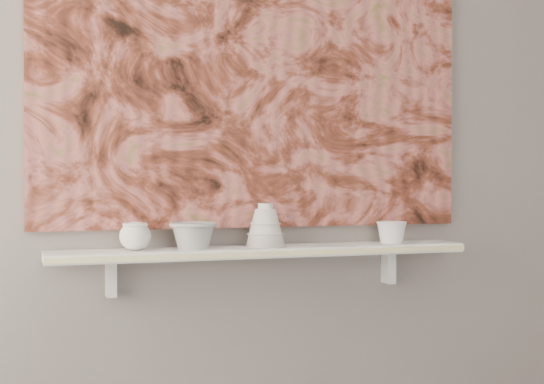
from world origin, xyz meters
name	(u,v)px	position (x,y,z in m)	size (l,w,h in m)	color
wall_back	(255,121)	(0.00, 1.60, 1.35)	(3.60, 3.60, 0.00)	gray
shelf	(264,251)	(0.00, 1.51, 0.92)	(1.40, 0.18, 0.03)	white
shelf_stripe	(273,254)	(0.00, 1.41, 0.92)	(1.40, 0.01, 0.02)	#F5E9A3
bracket_left	(111,278)	(-0.49, 1.57, 0.84)	(0.03, 0.06, 0.12)	white
bracket_right	(388,266)	(0.49, 1.57, 0.84)	(0.03, 0.06, 0.12)	white
painting	(257,65)	(0.00, 1.59, 1.54)	(1.50, 0.03, 1.10)	brown
house_motif	(378,157)	(0.45, 1.57, 1.23)	(0.09, 0.00, 0.08)	black
bowl_grey	(193,235)	(-0.24, 1.51, 0.97)	(0.15, 0.15, 0.09)	#9F9F9C
cup_cream	(135,236)	(-0.42, 1.51, 0.97)	(0.10, 0.10, 0.09)	white
bell_vessel	(265,225)	(0.00, 1.51, 1.00)	(0.13, 0.13, 0.14)	silver
bowl_white	(392,232)	(0.47, 1.51, 0.97)	(0.11, 0.11, 0.08)	white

